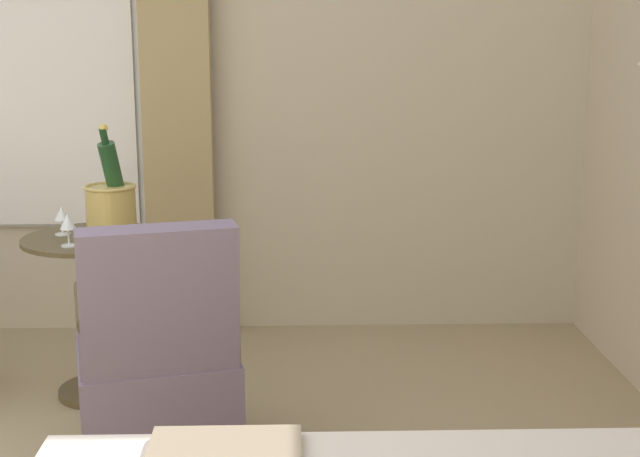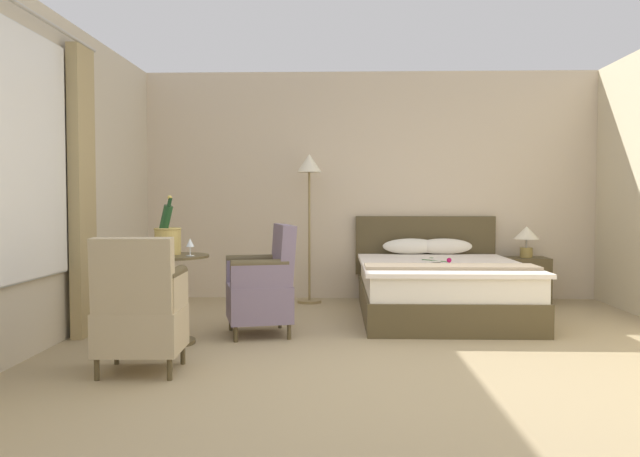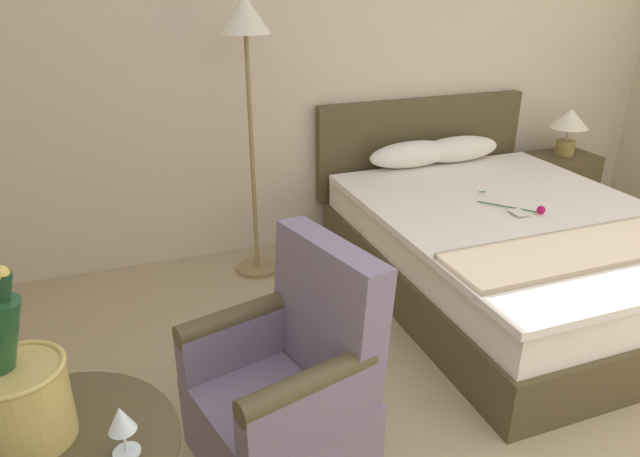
# 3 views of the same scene
# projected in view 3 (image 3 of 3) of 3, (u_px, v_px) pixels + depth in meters

# --- Properties ---
(wall_headboard_side) EXTENTS (5.54, 0.12, 2.74)m
(wall_headboard_side) POSITION_uv_depth(u_px,v_px,m) (335.00, 48.00, 3.88)
(wall_headboard_side) COLOR beige
(wall_headboard_side) RESTS_ON ground
(bed) EXTENTS (1.67, 2.25, 1.00)m
(bed) POSITION_uv_depth(u_px,v_px,m) (503.00, 242.00, 3.53)
(bed) COLOR #4D4126
(bed) RESTS_ON ground
(nightstand) EXTENTS (0.52, 0.36, 0.53)m
(nightstand) POSITION_uv_depth(u_px,v_px,m) (558.00, 186.00, 4.59)
(nightstand) COLOR #4D4126
(nightstand) RESTS_ON ground
(bedside_lamp) EXTENTS (0.29, 0.29, 0.36)m
(bedside_lamp) POSITION_uv_depth(u_px,v_px,m) (569.00, 123.00, 4.38)
(bedside_lamp) COLOR olive
(bedside_lamp) RESTS_ON nightstand
(floor_lamp_brass) EXTENTS (0.29, 0.29, 1.73)m
(floor_lamp_brass) POSITION_uv_depth(u_px,v_px,m) (247.00, 55.00, 3.29)
(floor_lamp_brass) COLOR olive
(floor_lamp_brass) RESTS_ON ground
(champagne_bucket) EXTENTS (0.23, 0.23, 0.49)m
(champagne_bucket) POSITION_uv_depth(u_px,v_px,m) (20.00, 393.00, 1.40)
(champagne_bucket) COLOR tan
(champagne_bucket) RESTS_ON side_table_round
(wine_glass_near_edge) EXTENTS (0.07, 0.07, 0.14)m
(wine_glass_near_edge) POSITION_uv_depth(u_px,v_px,m) (121.00, 422.00, 1.37)
(wine_glass_near_edge) COLOR white
(wine_glass_near_edge) RESTS_ON side_table_round
(armchair_by_window) EXTENTS (0.68, 0.69, 0.98)m
(armchair_by_window) POSITION_uv_depth(u_px,v_px,m) (288.00, 391.00, 2.08)
(armchair_by_window) COLOR #4D4126
(armchair_by_window) RESTS_ON ground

